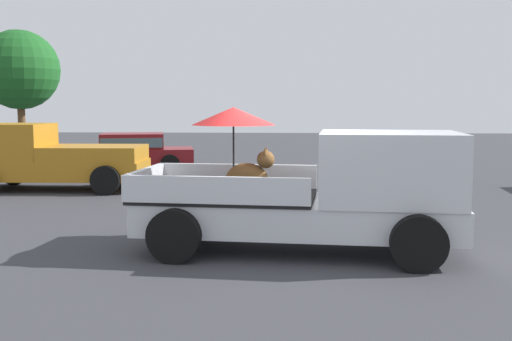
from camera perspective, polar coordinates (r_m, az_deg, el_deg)
ground_plane at (r=9.76m, az=3.96°, el=-7.52°), size 80.00×80.00×0.00m
pickup_truck_main at (r=9.55m, az=6.60°, el=-1.88°), size 5.20×2.61×2.28m
pickup_truck_red at (r=17.44m, az=-18.92°, el=1.15°), size 4.84×2.25×1.80m
parked_sedan_near at (r=21.26m, az=-11.69°, el=1.86°), size 4.57×2.63×1.33m
tree_by_lot at (r=28.68m, az=-21.37°, el=8.80°), size 3.46×3.46×5.55m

